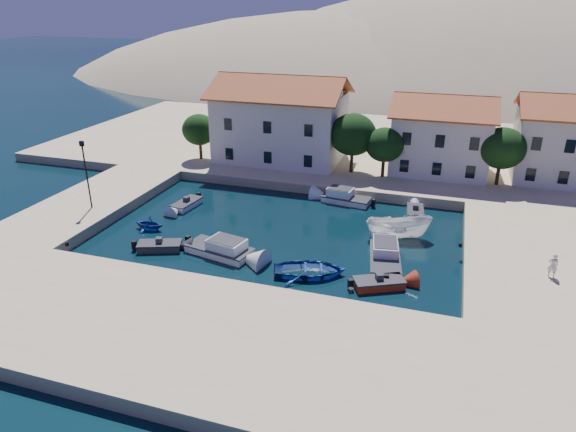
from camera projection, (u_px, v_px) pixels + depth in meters
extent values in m
plane|color=black|center=(234.00, 292.00, 35.33)|extent=(400.00, 400.00, 0.00)
cube|color=tan|center=(192.00, 337.00, 29.89)|extent=(52.00, 12.00, 1.00)
cube|color=tan|center=(541.00, 263.00, 38.09)|extent=(11.00, 20.00, 1.00)
cube|color=tan|center=(93.00, 203.00, 49.26)|extent=(8.00, 20.00, 1.00)
cube|color=tan|center=(362.00, 147.00, 67.81)|extent=(80.00, 36.00, 1.00)
ellipsoid|color=tan|center=(362.00, 148.00, 142.25)|extent=(198.00, 126.00, 72.00)
ellipsoid|color=tan|center=(527.00, 160.00, 148.99)|extent=(220.00, 176.00, 99.00)
cube|color=silver|center=(281.00, 127.00, 59.65)|extent=(14.00, 9.00, 7.50)
pyramid|color=brown|center=(280.00, 85.00, 57.74)|extent=(14.70, 9.45, 2.20)
cube|color=silver|center=(441.00, 142.00, 55.63)|extent=(10.00, 8.00, 6.50)
pyramid|color=brown|center=(445.00, 103.00, 54.00)|extent=(10.50, 8.40, 1.80)
cube|color=silver|center=(561.00, 146.00, 53.02)|extent=(9.00, 8.00, 7.00)
pyramid|color=brown|center=(571.00, 104.00, 51.29)|extent=(9.45, 8.40, 1.80)
cylinder|color=#382314|center=(201.00, 148.00, 60.56)|extent=(0.36, 0.36, 2.50)
ellipsoid|color=black|center=(199.00, 130.00, 59.67)|extent=(4.00, 4.00, 3.60)
cylinder|color=#382314|center=(352.00, 159.00, 55.81)|extent=(0.36, 0.36, 3.00)
ellipsoid|color=black|center=(353.00, 134.00, 54.74)|extent=(5.00, 5.00, 4.50)
cylinder|color=#382314|center=(383.00, 165.00, 54.48)|extent=(0.36, 0.36, 2.50)
ellipsoid|color=black|center=(385.00, 145.00, 53.59)|extent=(4.00, 4.00, 3.60)
cylinder|color=#382314|center=(498.00, 172.00, 52.05)|extent=(0.36, 0.36, 2.75)
ellipsoid|color=black|center=(502.00, 148.00, 51.08)|extent=(4.60, 4.60, 4.14)
cylinder|color=black|center=(87.00, 176.00, 45.71)|extent=(0.14, 0.14, 6.00)
cube|color=black|center=(82.00, 144.00, 44.53)|extent=(0.35, 0.25, 0.45)
cylinder|color=black|center=(67.00, 244.00, 39.63)|extent=(0.36, 0.36, 0.30)
cylinder|color=black|center=(351.00, 291.00, 33.32)|extent=(0.36, 0.36, 0.30)
cylinder|color=black|center=(461.00, 245.00, 39.47)|extent=(0.36, 0.36, 0.30)
cube|color=#2F2F34|center=(160.00, 247.00, 41.19)|extent=(3.66, 2.58, 0.90)
cube|color=#2F2F34|center=(159.00, 243.00, 41.06)|extent=(3.74, 2.64, 0.10)
cube|color=#2F2F34|center=(159.00, 241.00, 40.98)|extent=(0.65, 0.65, 0.50)
cube|color=white|center=(219.00, 251.00, 40.52)|extent=(5.63, 3.30, 0.90)
cube|color=#2F2F34|center=(219.00, 247.00, 40.39)|extent=(5.76, 3.37, 0.10)
cube|color=white|center=(219.00, 243.00, 40.24)|extent=(3.13, 2.45, 0.90)
imported|color=navy|center=(310.00, 275.00, 37.55)|extent=(6.10, 5.10, 1.09)
cube|color=maroon|center=(379.00, 284.00, 35.87)|extent=(3.74, 2.91, 0.90)
cube|color=#2F2F34|center=(379.00, 280.00, 35.74)|extent=(3.83, 2.97, 0.10)
cube|color=#2F2F34|center=(379.00, 277.00, 35.65)|extent=(0.67, 0.67, 0.50)
cube|color=white|center=(385.00, 260.00, 39.13)|extent=(3.08, 5.71, 0.90)
cube|color=#2F2F34|center=(385.00, 256.00, 39.00)|extent=(3.15, 5.85, 0.10)
cube|color=white|center=(385.00, 252.00, 38.86)|extent=(2.33, 3.14, 0.90)
imported|color=white|center=(398.00, 238.00, 43.25)|extent=(5.86, 3.60, 2.12)
cube|color=white|center=(415.00, 213.00, 47.69)|extent=(1.79, 3.24, 0.90)
cube|color=#2F2F34|center=(415.00, 209.00, 47.56)|extent=(1.83, 3.32, 0.10)
cube|color=#2F2F34|center=(416.00, 207.00, 47.47)|extent=(0.55, 0.55, 0.50)
imported|color=navy|center=(150.00, 229.00, 44.90)|extent=(2.69, 2.33, 1.41)
cube|color=white|center=(187.00, 205.00, 49.52)|extent=(1.89, 3.54, 0.90)
cube|color=#2F2F34|center=(187.00, 201.00, 49.39)|extent=(1.93, 3.62, 0.10)
cube|color=#2F2F34|center=(186.00, 199.00, 49.31)|extent=(0.55, 0.55, 0.50)
cube|color=white|center=(346.00, 200.00, 50.63)|extent=(4.82, 2.56, 0.90)
cube|color=#2F2F34|center=(346.00, 197.00, 50.50)|extent=(4.93, 2.61, 0.10)
cube|color=white|center=(346.00, 194.00, 50.35)|extent=(2.64, 1.97, 0.90)
imported|color=beige|center=(553.00, 265.00, 34.98)|extent=(0.64, 0.42, 1.74)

